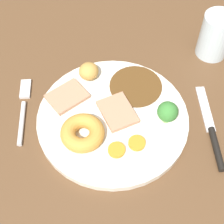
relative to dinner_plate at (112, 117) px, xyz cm
name	(u,v)px	position (x,y,z in cm)	size (l,w,h in cm)	color
dining_table	(102,126)	(-1.92, -0.30, -2.50)	(120.00, 84.00, 3.60)	brown
dinner_plate	(112,117)	(0.00, 0.00, 0.00)	(28.16, 28.16, 1.40)	silver
gravy_pool	(135,86)	(4.55, 6.84, 0.85)	(10.37, 10.37, 0.30)	#563819
meat_slice_main	(117,112)	(0.88, 0.47, 1.10)	(7.37, 5.62, 0.80)	tan
meat_slice_under	(66,97)	(-8.75, 4.05, 1.10)	(7.07, 5.55, 0.80)	tan
yorkshire_pudding	(82,133)	(-5.28, -4.68, 2.06)	(7.83, 7.83, 2.71)	#C68938
roast_potato_left	(88,71)	(-4.73, 9.41, 2.33)	(3.86, 3.97, 3.26)	#BC8C42
carrot_coin_front	(136,143)	(4.22, -6.14, 1.03)	(3.05, 3.05, 0.65)	orange
carrot_coin_back	(116,150)	(0.66, -7.51, 1.01)	(3.04, 3.04, 0.63)	orange
broccoli_floret	(167,112)	(9.74, -1.18, 3.40)	(3.78, 3.78, 4.68)	#8CB766
fork	(23,109)	(-17.18, 2.26, -0.31)	(2.40, 15.31, 0.90)	silver
knife	(211,133)	(18.16, -3.34, -0.25)	(2.49, 18.55, 1.20)	black
water_glass	(215,35)	(21.37, 17.66, 4.12)	(6.66, 6.66, 9.64)	silver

